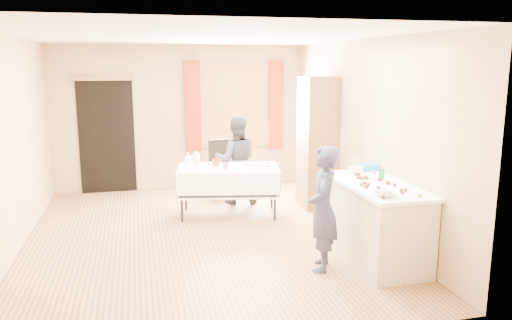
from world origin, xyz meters
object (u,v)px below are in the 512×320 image
object	(u,v)px
cabinet	(317,143)
chair	(224,179)
counter	(375,221)
woman	(236,160)
party_table	(229,186)
girl	(323,209)

from	to	relation	value
cabinet	chair	xyz separation A→B (m)	(-1.34, 0.99, -0.75)
chair	counter	bearing A→B (deg)	-85.90
counter	woman	bearing A→B (deg)	112.03
cabinet	woman	size ratio (longest dim) A/B	1.44
party_table	girl	size ratio (longest dim) A/B	1.17
chair	girl	distance (m)	3.44
party_table	chair	bearing A→B (deg)	94.91
cabinet	party_table	xyz separation A→B (m)	(-1.46, -0.15, -0.59)
counter	girl	size ratio (longest dim) A/B	1.12
counter	party_table	xyz separation A→B (m)	(-1.36, 2.10, -0.01)
cabinet	girl	bearing A→B (deg)	-108.81
cabinet	party_table	distance (m)	1.58
cabinet	girl	world-z (taller)	cabinet
party_table	chair	world-z (taller)	chair
party_table	woman	xyz separation A→B (m)	(0.25, 0.64, 0.27)
chair	woman	bearing A→B (deg)	-92.17
chair	girl	bearing A→B (deg)	-97.98
chair	cabinet	bearing A→B (deg)	-53.29
chair	woman	xyz separation A→B (m)	(0.13, -0.50, 0.43)
cabinet	party_table	bearing A→B (deg)	-174.08
party_table	girl	distance (m)	2.34
cabinet	woman	xyz separation A→B (m)	(-1.21, 0.49, -0.32)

